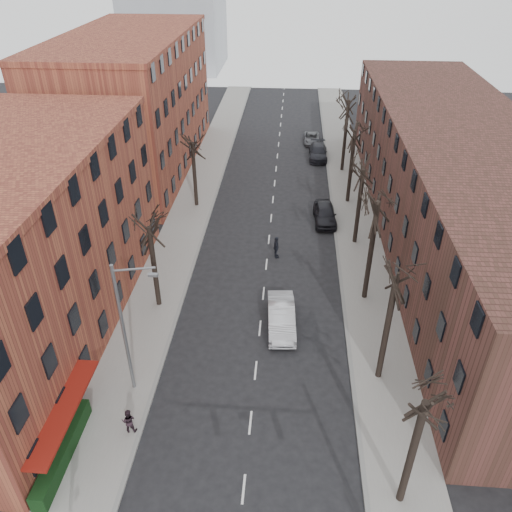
# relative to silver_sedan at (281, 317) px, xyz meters

# --- Properties ---
(sidewalk_left) EXTENTS (4.00, 90.00, 0.15)m
(sidewalk_left) POSITION_rel_silver_sedan_xyz_m (-9.46, 18.70, -0.79)
(sidewalk_left) COLOR gray
(sidewalk_left) RESTS_ON ground
(sidewalk_right) EXTENTS (4.00, 90.00, 0.15)m
(sidewalk_right) POSITION_rel_silver_sedan_xyz_m (6.54, 18.70, -0.79)
(sidewalk_right) COLOR gray
(sidewalk_right) RESTS_ON ground
(building_left_near) EXTENTS (12.00, 26.00, 12.00)m
(building_left_near) POSITION_rel_silver_sedan_xyz_m (-17.46, -1.30, 5.14)
(building_left_near) COLOR brown
(building_left_near) RESTS_ON ground
(building_left_far) EXTENTS (12.00, 28.00, 14.00)m
(building_left_far) POSITION_rel_silver_sedan_xyz_m (-17.46, 27.70, 6.14)
(building_left_far) COLOR brown
(building_left_far) RESTS_ON ground
(building_right) EXTENTS (12.00, 50.00, 10.00)m
(building_right) POSITION_rel_silver_sedan_xyz_m (14.54, 13.70, 4.14)
(building_right) COLOR #502B25
(building_right) RESTS_ON ground
(awning_left) EXTENTS (1.20, 7.00, 0.15)m
(awning_left) POSITION_rel_silver_sedan_xyz_m (-10.86, -10.30, -0.86)
(awning_left) COLOR maroon
(awning_left) RESTS_ON ground
(hedge) EXTENTS (0.80, 6.00, 1.00)m
(hedge) POSITION_rel_silver_sedan_xyz_m (-10.96, -11.30, -0.21)
(hedge) COLOR black
(hedge) RESTS_ON sidewalk_left
(tree_right_a) EXTENTS (5.20, 5.20, 10.00)m
(tree_right_a) POSITION_rel_silver_sedan_xyz_m (6.14, -12.30, -0.86)
(tree_right_a) COLOR black
(tree_right_a) RESTS_ON ground
(tree_right_b) EXTENTS (5.20, 5.20, 10.80)m
(tree_right_b) POSITION_rel_silver_sedan_xyz_m (6.14, -4.30, -0.86)
(tree_right_b) COLOR black
(tree_right_b) RESTS_ON ground
(tree_right_c) EXTENTS (5.20, 5.20, 11.60)m
(tree_right_c) POSITION_rel_silver_sedan_xyz_m (6.14, 3.70, -0.86)
(tree_right_c) COLOR black
(tree_right_c) RESTS_ON ground
(tree_right_d) EXTENTS (5.20, 5.20, 10.00)m
(tree_right_d) POSITION_rel_silver_sedan_xyz_m (6.14, 11.70, -0.86)
(tree_right_d) COLOR black
(tree_right_d) RESTS_ON ground
(tree_right_e) EXTENTS (5.20, 5.20, 10.80)m
(tree_right_e) POSITION_rel_silver_sedan_xyz_m (6.14, 19.70, -0.86)
(tree_right_e) COLOR black
(tree_right_e) RESTS_ON ground
(tree_right_f) EXTENTS (5.20, 5.20, 11.60)m
(tree_right_f) POSITION_rel_silver_sedan_xyz_m (6.14, 27.70, -0.86)
(tree_right_f) COLOR black
(tree_right_f) RESTS_ON ground
(tree_left_a) EXTENTS (5.20, 5.20, 9.50)m
(tree_left_a) POSITION_rel_silver_sedan_xyz_m (-9.06, 1.70, -0.86)
(tree_left_a) COLOR black
(tree_left_a) RESTS_ON ground
(tree_left_b) EXTENTS (5.20, 5.20, 9.50)m
(tree_left_b) POSITION_rel_silver_sedan_xyz_m (-9.06, 17.70, -0.86)
(tree_left_b) COLOR black
(tree_left_b) RESTS_ON ground
(streetlight) EXTENTS (2.45, 0.22, 9.03)m
(streetlight) POSITION_rel_silver_sedan_xyz_m (-8.49, -6.30, 4.15)
(streetlight) COLOR slate
(streetlight) RESTS_ON ground
(silver_sedan) EXTENTS (2.20, 5.35, 1.72)m
(silver_sedan) POSITION_rel_silver_sedan_xyz_m (0.00, 0.00, 0.00)
(silver_sedan) COLOR #B3B4BB
(silver_sedan) RESTS_ON ground
(parked_car_near) EXTENTS (2.25, 5.04, 1.68)m
(parked_car_near) POSITION_rel_silver_sedan_xyz_m (3.63, 15.42, -0.02)
(parked_car_near) COLOR black
(parked_car_near) RESTS_ON ground
(parked_car_mid) EXTENTS (2.19, 5.29, 1.53)m
(parked_car_mid) POSITION_rel_silver_sedan_xyz_m (3.48, 31.38, -0.10)
(parked_car_mid) COLOR black
(parked_car_mid) RESTS_ON ground
(parked_car_far) EXTENTS (2.07, 4.37, 1.20)m
(parked_car_far) POSITION_rel_silver_sedan_xyz_m (2.81, 36.61, -0.26)
(parked_car_far) COLOR #595B60
(parked_car_far) RESTS_ON ground
(pedestrian_b) EXTENTS (0.80, 0.65, 1.56)m
(pedestrian_b) POSITION_rel_silver_sedan_xyz_m (-7.99, -9.40, 0.07)
(pedestrian_b) COLOR #2A1C24
(pedestrian_b) RESTS_ON sidewalk_left
(pedestrian_crossing) EXTENTS (0.67, 1.22, 1.96)m
(pedestrian_crossing) POSITION_rel_silver_sedan_xyz_m (-0.71, 8.85, 0.12)
(pedestrian_crossing) COLOR black
(pedestrian_crossing) RESTS_ON ground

